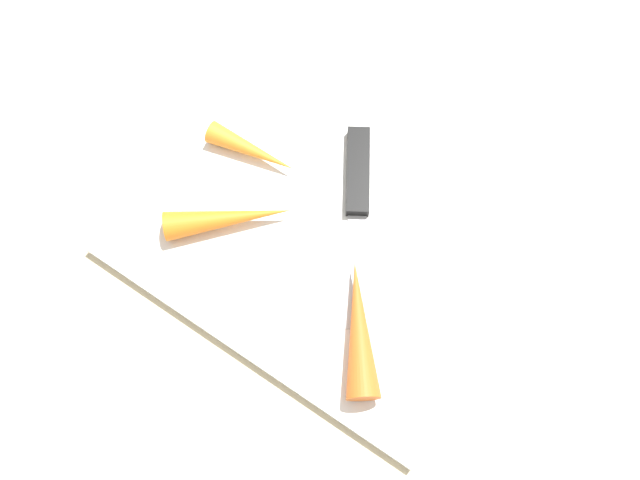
{
  "coord_description": "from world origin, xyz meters",
  "views": [
    {
      "loc": [
        -0.13,
        0.19,
        0.65
      ],
      "look_at": [
        0.0,
        0.0,
        0.01
      ],
      "focal_mm": 40.19,
      "sensor_mm": 36.0,
      "label": 1
    }
  ],
  "objects_px": {
    "carrot_longest": "(359,328)",
    "carrot_shortest": "(252,150)",
    "knife": "(358,184)",
    "carrot_medium": "(229,218)",
    "cutting_board": "(320,242)"
  },
  "relations": [
    {
      "from": "cutting_board",
      "to": "carrot_shortest",
      "type": "xyz_separation_m",
      "value": [
        0.1,
        -0.04,
        0.02
      ]
    },
    {
      "from": "knife",
      "to": "carrot_longest",
      "type": "height_order",
      "value": "carrot_longest"
    },
    {
      "from": "knife",
      "to": "carrot_shortest",
      "type": "relative_size",
      "value": 1.96
    },
    {
      "from": "cutting_board",
      "to": "carrot_shortest",
      "type": "relative_size",
      "value": 3.9
    },
    {
      "from": "knife",
      "to": "carrot_medium",
      "type": "bearing_deg",
      "value": -70.51
    },
    {
      "from": "knife",
      "to": "carrot_longest",
      "type": "distance_m",
      "value": 0.14
    },
    {
      "from": "knife",
      "to": "carrot_longest",
      "type": "xyz_separation_m",
      "value": [
        -0.08,
        0.12,
        0.01
      ]
    },
    {
      "from": "cutting_board",
      "to": "carrot_medium",
      "type": "relative_size",
      "value": 3.03
    },
    {
      "from": "carrot_medium",
      "to": "carrot_shortest",
      "type": "xyz_separation_m",
      "value": [
        0.02,
        -0.07,
        -0.0
      ]
    },
    {
      "from": "cutting_board",
      "to": "carrot_medium",
      "type": "xyz_separation_m",
      "value": [
        0.08,
        0.03,
        0.02
      ]
    },
    {
      "from": "knife",
      "to": "carrot_medium",
      "type": "relative_size",
      "value": 1.52
    },
    {
      "from": "carrot_longest",
      "to": "carrot_shortest",
      "type": "relative_size",
      "value": 1.34
    },
    {
      "from": "carrot_medium",
      "to": "carrot_longest",
      "type": "relative_size",
      "value": 0.96
    },
    {
      "from": "cutting_board",
      "to": "carrot_shortest",
      "type": "height_order",
      "value": "carrot_shortest"
    },
    {
      "from": "carrot_longest",
      "to": "carrot_shortest",
      "type": "height_order",
      "value": "carrot_longest"
    }
  ]
}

